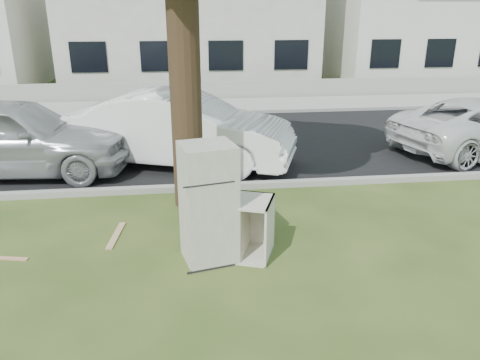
{
  "coord_description": "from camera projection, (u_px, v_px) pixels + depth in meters",
  "views": [
    {
      "loc": [
        -0.45,
        -6.28,
        3.41
      ],
      "look_at": [
        0.39,
        0.6,
        0.87
      ],
      "focal_mm": 35.0,
      "sensor_mm": 36.0,
      "label": 1
    }
  ],
  "objects": [
    {
      "name": "ground",
      "position": [
        219.0,
        248.0,
        7.08
      ],
      "size": [
        120.0,
        120.0,
        0.0
      ],
      "primitive_type": "plane",
      "color": "#2D4217"
    },
    {
      "name": "road",
      "position": [
        201.0,
        142.0,
        12.67
      ],
      "size": [
        120.0,
        7.0,
        0.01
      ],
      "primitive_type": "cube",
      "color": "black",
      "rests_on": "ground"
    },
    {
      "name": "kerb_near",
      "position": [
        209.0,
        190.0,
        9.37
      ],
      "size": [
        120.0,
        0.18,
        0.12
      ],
      "primitive_type": "cube",
      "color": "gray",
      "rests_on": "ground"
    },
    {
      "name": "kerb_far",
      "position": [
        197.0,
        115.0,
        15.98
      ],
      "size": [
        120.0,
        0.18,
        0.12
      ],
      "primitive_type": "cube",
      "color": "gray",
      "rests_on": "ground"
    },
    {
      "name": "sidewalk",
      "position": [
        196.0,
        106.0,
        17.33
      ],
      "size": [
        120.0,
        2.8,
        0.01
      ],
      "primitive_type": "cube",
      "color": "gray",
      "rests_on": "ground"
    },
    {
      "name": "low_wall",
      "position": [
        194.0,
        90.0,
        18.7
      ],
      "size": [
        120.0,
        0.15,
        0.7
      ],
      "primitive_type": "cube",
      "color": "gray",
      "rests_on": "ground"
    },
    {
      "name": "townhouse_center",
      "position": [
        189.0,
        2.0,
        22.11
      ],
      "size": [
        11.22,
        8.16,
        7.44
      ],
      "color": "silver",
      "rests_on": "ground"
    },
    {
      "name": "townhouse_right",
      "position": [
        428.0,
        8.0,
        23.58
      ],
      "size": [
        10.2,
        8.16,
        6.84
      ],
      "color": "silver",
      "rests_on": "ground"
    },
    {
      "name": "fridge",
      "position": [
        209.0,
        204.0,
        6.5
      ],
      "size": [
        0.84,
        0.8,
        1.72
      ],
      "primitive_type": "cube",
      "rotation": [
        0.0,
        0.0,
        0.23
      ],
      "color": "silver",
      "rests_on": "ground"
    },
    {
      "name": "cabinet",
      "position": [
        233.0,
        226.0,
        6.81
      ],
      "size": [
        1.28,
        1.04,
        0.87
      ],
      "primitive_type": "cube",
      "rotation": [
        0.0,
        0.0,
        -0.36
      ],
      "color": "silver",
      "rests_on": "ground"
    },
    {
      "name": "plank_b",
      "position": [
        1.0,
        258.0,
        6.78
      ],
      "size": [
        0.79,
        0.26,
        0.02
      ],
      "primitive_type": "cube",
      "rotation": [
        0.0,
        0.0,
        -0.23
      ],
      "color": "tan",
      "rests_on": "ground"
    },
    {
      "name": "plank_c",
      "position": [
        116.0,
        235.0,
        7.46
      ],
      "size": [
        0.21,
        0.92,
        0.03
      ],
      "primitive_type": "cube",
      "rotation": [
        0.0,
        0.0,
        1.45
      ],
      "color": "tan",
      "rests_on": "ground"
    },
    {
      "name": "car_center",
      "position": [
        182.0,
        129.0,
        10.63
      ],
      "size": [
        5.37,
        3.4,
        1.67
      ],
      "primitive_type": "imported",
      "rotation": [
        0.0,
        0.0,
        1.22
      ],
      "color": "white",
      "rests_on": "ground"
    },
    {
      "name": "car_left",
      "position": [
        13.0,
        136.0,
        10.01
      ],
      "size": [
        5.08,
        2.4,
        1.68
      ],
      "primitive_type": "imported",
      "rotation": [
        0.0,
        0.0,
        1.48
      ],
      "color": "#A2A4A9",
      "rests_on": "ground"
    }
  ]
}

